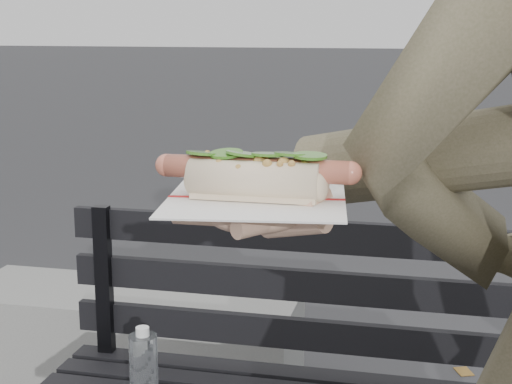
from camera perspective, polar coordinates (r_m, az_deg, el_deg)
park_bench at (r=1.90m, az=6.59°, el=-13.46°), size 1.50×0.44×0.88m
concrete_block at (r=2.92m, az=-9.04°, el=-10.97°), size 1.20×0.40×0.40m
held_hotdog at (r=0.88m, az=13.85°, el=2.41°), size 0.64×0.32×0.20m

